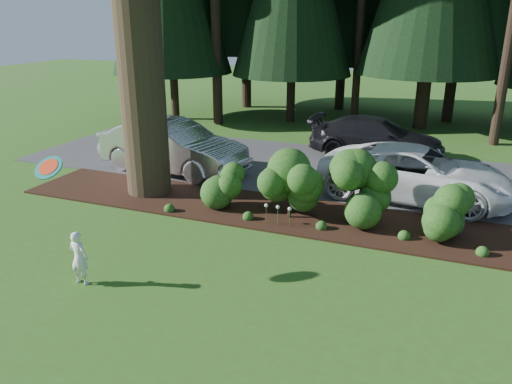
% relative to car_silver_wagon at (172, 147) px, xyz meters
% --- Properties ---
extents(ground, '(80.00, 80.00, 0.00)m').
position_rel_car_silver_wagon_xyz_m(ground, '(4.99, -5.40, -0.86)').
color(ground, '#335317').
rests_on(ground, ground).
extents(mulch_bed, '(16.00, 2.50, 0.05)m').
position_rel_car_silver_wagon_xyz_m(mulch_bed, '(4.99, -2.15, -0.84)').
color(mulch_bed, black).
rests_on(mulch_bed, ground).
extents(driveway, '(22.00, 6.00, 0.03)m').
position_rel_car_silver_wagon_xyz_m(driveway, '(4.99, 2.10, -0.85)').
color(driveway, '#38383A').
rests_on(driveway, ground).
extents(shrub_row, '(6.53, 1.60, 1.61)m').
position_rel_car_silver_wagon_xyz_m(shrub_row, '(5.76, -2.27, -0.05)').
color(shrub_row, '#134013').
rests_on(shrub_row, ground).
extents(lily_cluster, '(0.69, 0.09, 0.57)m').
position_rel_car_silver_wagon_xyz_m(lily_cluster, '(4.69, -3.00, -0.37)').
color(lily_cluster, '#134013').
rests_on(lily_cluster, ground).
extents(car_silver_wagon, '(5.24, 2.42, 1.66)m').
position_rel_car_silver_wagon_xyz_m(car_silver_wagon, '(0.00, 0.00, 0.00)').
color(car_silver_wagon, '#BBBBC0').
rests_on(car_silver_wagon, driveway).
extents(car_white_suv, '(5.46, 2.90, 1.46)m').
position_rel_car_silver_wagon_xyz_m(car_white_suv, '(7.60, 0.27, -0.10)').
color(car_white_suv, white).
rests_on(car_white_suv, driveway).
extents(car_dark_suv, '(4.83, 2.05, 1.39)m').
position_rel_car_silver_wagon_xyz_m(car_dark_suv, '(5.86, 4.40, -0.14)').
color(car_dark_suv, black).
rests_on(car_dark_suv, driveway).
extents(child, '(0.40, 0.26, 1.08)m').
position_rel_car_silver_wagon_xyz_m(child, '(2.07, -6.96, -0.32)').
color(child, white).
rests_on(child, ground).
extents(frisbee, '(0.55, 0.46, 0.35)m').
position_rel_car_silver_wagon_xyz_m(frisbee, '(1.41, -6.74, 1.34)').
color(frisbee, '#157775').
rests_on(frisbee, ground).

